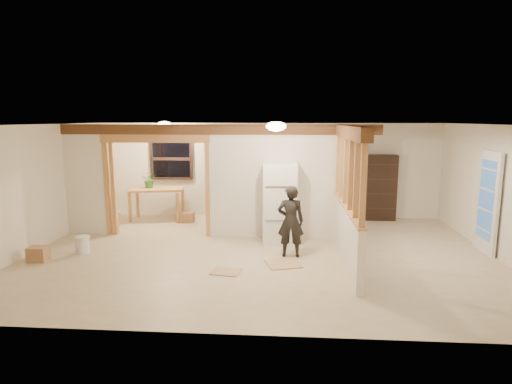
# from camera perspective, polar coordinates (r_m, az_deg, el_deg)

# --- Properties ---
(floor) EXTENTS (9.00, 6.50, 0.01)m
(floor) POSITION_cam_1_polar(r_m,az_deg,el_deg) (8.50, 0.60, -8.16)
(floor) COLOR beige
(floor) RESTS_ON ground
(ceiling) EXTENTS (9.00, 6.50, 0.01)m
(ceiling) POSITION_cam_1_polar(r_m,az_deg,el_deg) (8.10, 0.63, 8.97)
(ceiling) COLOR white
(wall_back) EXTENTS (9.00, 0.01, 2.50)m
(wall_back) POSITION_cam_1_polar(r_m,az_deg,el_deg) (11.42, 1.60, 2.89)
(wall_back) COLOR silver
(wall_back) RESTS_ON floor
(wall_front) EXTENTS (9.00, 0.01, 2.50)m
(wall_front) POSITION_cam_1_polar(r_m,az_deg,el_deg) (5.04, -1.63, -5.87)
(wall_front) COLOR silver
(wall_front) RESTS_ON floor
(wall_left) EXTENTS (0.01, 6.50, 2.50)m
(wall_left) POSITION_cam_1_polar(r_m,az_deg,el_deg) (9.59, -27.31, 0.50)
(wall_left) COLOR silver
(wall_left) RESTS_ON floor
(wall_right) EXTENTS (0.01, 6.50, 2.50)m
(wall_right) POSITION_cam_1_polar(r_m,az_deg,el_deg) (9.12, 30.11, -0.15)
(wall_right) COLOR silver
(wall_right) RESTS_ON floor
(partition_left_stub) EXTENTS (0.90, 0.12, 2.50)m
(partition_left_stub) POSITION_cam_1_polar(r_m,az_deg,el_deg) (10.42, -21.80, 1.54)
(partition_left_stub) COLOR white
(partition_left_stub) RESTS_ON floor
(partition_center) EXTENTS (2.80, 0.12, 2.50)m
(partition_center) POSITION_cam_1_polar(r_m,az_deg,el_deg) (9.38, 2.28, 1.40)
(partition_center) COLOR white
(partition_center) RESTS_ON floor
(doorway_frame) EXTENTS (2.46, 0.14, 2.20)m
(doorway_frame) POSITION_cam_1_polar(r_m,az_deg,el_deg) (9.83, -13.05, 0.66)
(doorway_frame) COLOR tan
(doorway_frame) RESTS_ON floor
(header_beam_back) EXTENTS (7.00, 0.18, 0.22)m
(header_beam_back) POSITION_cam_1_polar(r_m,az_deg,el_deg) (9.40, -5.08, 8.30)
(header_beam_back) COLOR brown
(header_beam_back) RESTS_ON ceiling
(header_beam_right) EXTENTS (0.18, 3.30, 0.22)m
(header_beam_right) POSITION_cam_1_polar(r_m,az_deg,el_deg) (7.76, 12.43, 7.83)
(header_beam_right) COLOR brown
(header_beam_right) RESTS_ON ceiling
(pony_wall) EXTENTS (0.12, 3.20, 1.00)m
(pony_wall) POSITION_cam_1_polar(r_m,az_deg,el_deg) (8.04, 11.94, -5.68)
(pony_wall) COLOR white
(pony_wall) RESTS_ON floor
(stud_partition) EXTENTS (0.14, 3.20, 1.32)m
(stud_partition) POSITION_cam_1_polar(r_m,az_deg,el_deg) (7.82, 12.24, 2.55)
(stud_partition) COLOR tan
(stud_partition) RESTS_ON pony_wall
(window_back) EXTENTS (1.12, 0.10, 1.10)m
(window_back) POSITION_cam_1_polar(r_m,az_deg,el_deg) (11.71, -11.26, 4.35)
(window_back) COLOR black
(window_back) RESTS_ON wall_back
(french_door) EXTENTS (0.12, 0.86, 2.00)m
(french_door) POSITION_cam_1_polar(r_m,az_deg,el_deg) (9.48, 28.51, -1.22)
(french_door) COLOR white
(french_door) RESTS_ON floor
(ceiling_dome_main) EXTENTS (0.36, 0.36, 0.16)m
(ceiling_dome_main) POSITION_cam_1_polar(r_m,az_deg,el_deg) (7.58, 2.69, 8.76)
(ceiling_dome_main) COLOR #FFEABF
(ceiling_dome_main) RESTS_ON ceiling
(ceiling_dome_util) EXTENTS (0.32, 0.32, 0.14)m
(ceiling_dome_util) POSITION_cam_1_polar(r_m,az_deg,el_deg) (10.80, -12.13, 8.83)
(ceiling_dome_util) COLOR #FFEABF
(ceiling_dome_util) RESTS_ON ceiling
(hanging_bulb) EXTENTS (0.07, 0.07, 0.07)m
(hanging_bulb) POSITION_cam_1_polar(r_m,az_deg,el_deg) (10.00, -10.41, 7.12)
(hanging_bulb) COLOR #FFD88C
(hanging_bulb) RESTS_ON ceiling
(refrigerator) EXTENTS (0.70, 0.68, 1.71)m
(refrigerator) POSITION_cam_1_polar(r_m,az_deg,el_deg) (9.05, 3.26, -1.45)
(refrigerator) COLOR silver
(refrigerator) RESTS_ON floor
(woman) EXTENTS (0.51, 0.34, 1.38)m
(woman) POSITION_cam_1_polar(r_m,az_deg,el_deg) (8.15, 4.63, -3.90)
(woman) COLOR black
(woman) RESTS_ON floor
(work_table) EXTENTS (1.45, 0.93, 0.84)m
(work_table) POSITION_cam_1_polar(r_m,az_deg,el_deg) (11.38, -13.07, -1.61)
(work_table) COLOR tan
(work_table) RESTS_ON floor
(potted_plant) EXTENTS (0.37, 0.32, 0.41)m
(potted_plant) POSITION_cam_1_polar(r_m,az_deg,el_deg) (11.38, -14.00, 1.56)
(potted_plant) COLOR #316029
(potted_plant) RESTS_ON work_table
(shop_vac) EXTENTS (0.55, 0.55, 0.57)m
(shop_vac) POSITION_cam_1_polar(r_m,az_deg,el_deg) (11.24, -18.98, -2.73)
(shop_vac) COLOR #AA170B
(shop_vac) RESTS_ON floor
(bookshelf) EXTENTS (0.85, 0.28, 1.70)m
(bookshelf) POSITION_cam_1_polar(r_m,az_deg,el_deg) (11.51, 16.13, 0.56)
(bookshelf) COLOR black
(bookshelf) RESTS_ON floor
(bucket) EXTENTS (0.29, 0.29, 0.34)m
(bucket) POSITION_cam_1_polar(r_m,az_deg,el_deg) (9.12, -22.14, -6.51)
(bucket) COLOR white
(bucket) RESTS_ON floor
(box_util_a) EXTENTS (0.32, 0.28, 0.26)m
(box_util_a) POSITION_cam_1_polar(r_m,az_deg,el_deg) (11.06, -9.09, -3.34)
(box_util_a) COLOR #A67750
(box_util_a) RESTS_ON floor
(box_util_b) EXTENTS (0.39, 0.39, 0.29)m
(box_util_b) POSITION_cam_1_polar(r_m,az_deg,el_deg) (11.19, -18.70, -3.50)
(box_util_b) COLOR #A67750
(box_util_b) RESTS_ON floor
(box_front) EXTENTS (0.35, 0.29, 0.27)m
(box_front) POSITION_cam_1_polar(r_m,az_deg,el_deg) (8.97, -27.04, -7.36)
(box_front) COLOR #A67750
(box_front) RESTS_ON floor
(floor_panel_near) EXTENTS (0.72, 0.72, 0.02)m
(floor_panel_near) POSITION_cam_1_polar(r_m,az_deg,el_deg) (7.89, 3.63, -9.50)
(floor_panel_near) COLOR tan
(floor_panel_near) RESTS_ON floor
(floor_panel_far) EXTENTS (0.55, 0.47, 0.02)m
(floor_panel_far) POSITION_cam_1_polar(r_m,az_deg,el_deg) (7.50, -3.99, -10.56)
(floor_panel_far) COLOR tan
(floor_panel_far) RESTS_ON floor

